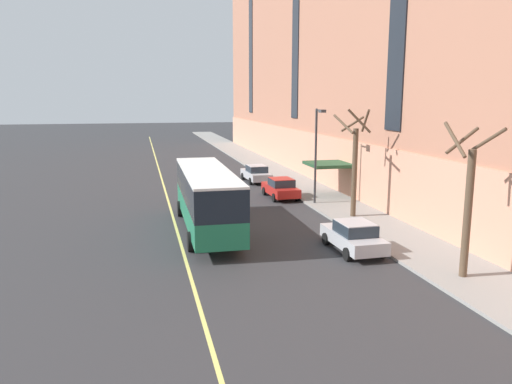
% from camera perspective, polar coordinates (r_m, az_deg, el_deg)
% --- Properties ---
extents(ground_plane, '(260.00, 260.00, 0.00)m').
position_cam_1_polar(ground_plane, '(30.21, -4.05, -3.87)').
color(ground_plane, '#303033').
extents(sidewalk, '(4.13, 160.00, 0.15)m').
position_cam_1_polar(sidewalk, '(35.46, 9.73, -1.69)').
color(sidewalk, gray).
rests_on(sidewalk, ground).
extents(city_bus, '(2.95, 12.06, 3.59)m').
position_cam_1_polar(city_bus, '(28.58, -5.67, -0.44)').
color(city_bus, '#1E704C').
rests_on(city_bus, ground).
extents(parked_car_silver_0, '(2.07, 4.37, 1.56)m').
position_cam_1_polar(parked_car_silver_0, '(25.48, 11.08, -4.99)').
color(parked_car_silver_0, '#B7B7BC').
rests_on(parked_car_silver_0, ground).
extents(parked_car_red_1, '(2.12, 4.47, 1.56)m').
position_cam_1_polar(parked_car_red_1, '(38.34, 2.83, 0.46)').
color(parked_car_red_1, '#B21E19').
rests_on(parked_car_red_1, ground).
extents(parked_car_silver_3, '(2.11, 4.80, 1.56)m').
position_cam_1_polar(parked_car_silver_3, '(45.74, 0.02, 2.14)').
color(parked_car_silver_3, '#B7B7BC').
rests_on(parked_car_silver_3, ground).
extents(street_tree_near_corner, '(2.02, 1.84, 6.48)m').
position_cam_1_polar(street_tree_near_corner, '(22.39, 23.04, -0.98)').
color(street_tree_near_corner, brown).
rests_on(street_tree_near_corner, sidewalk).
extents(street_tree_mid_block, '(2.07, 2.07, 6.81)m').
position_cam_1_polar(street_tree_mid_block, '(31.94, 11.19, 3.37)').
color(street_tree_mid_block, brown).
rests_on(street_tree_mid_block, sidewalk).
extents(street_lamp, '(0.36, 1.48, 6.71)m').
position_cam_1_polar(street_lamp, '(35.41, 6.99, 5.25)').
color(street_lamp, '#2D2D30').
rests_on(street_lamp, sidewalk).
extents(fire_hydrant, '(0.42, 0.24, 0.72)m').
position_cam_1_polar(fire_hydrant, '(42.15, 3.64, 0.99)').
color(fire_hydrant, red).
rests_on(fire_hydrant, sidewalk).
extents(lane_centerline, '(0.16, 140.00, 0.01)m').
position_cam_1_polar(lane_centerline, '(32.83, -9.48, -2.81)').
color(lane_centerline, '#E0D66B').
rests_on(lane_centerline, ground).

